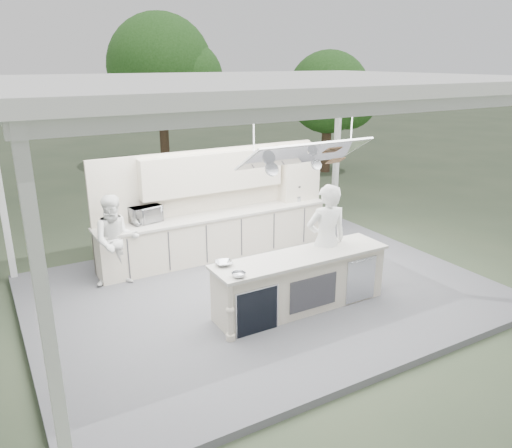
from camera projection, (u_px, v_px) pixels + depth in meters
ground at (263, 295)px, 9.16m from camera, size 90.00×90.00×0.00m
stage_deck at (263, 292)px, 9.14m from camera, size 8.00×6.00×0.12m
tent at (265, 86)px, 7.98m from camera, size 8.20×6.20×3.86m
demo_island at (300, 282)px, 8.31m from camera, size 3.10×0.79×0.95m
back_counter at (218, 235)px, 10.54m from camera, size 5.08×0.72×0.95m
back_wall_unit at (231, 185)px, 10.62m from camera, size 5.05×0.48×2.25m
tree_cluster at (106, 86)px, 16.10m from camera, size 19.55×9.40×5.85m
head_chef at (326, 241)px, 8.63m from camera, size 0.82×0.62×2.03m
sous_chef at (116, 241)px, 9.09m from camera, size 0.93×0.78×1.72m
toaster_oven at (145, 214)px, 9.79m from camera, size 0.67×0.52×0.33m
bowl_large at (224, 263)px, 7.76m from camera, size 0.32×0.32×0.07m
bowl_small at (239, 275)px, 7.35m from camera, size 0.27×0.27×0.07m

